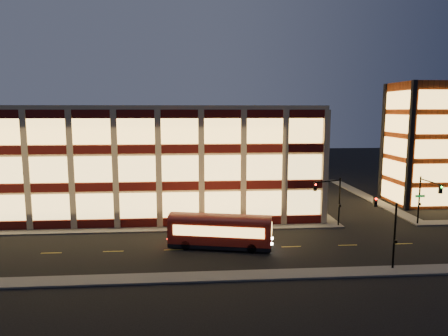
{
  "coord_description": "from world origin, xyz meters",
  "views": [
    {
      "loc": [
        6.08,
        -44.83,
        13.88
      ],
      "look_at": [
        10.15,
        8.0,
        6.25
      ],
      "focal_mm": 32.0,
      "sensor_mm": 36.0,
      "label": 1
    }
  ],
  "objects": [
    {
      "name": "ground",
      "position": [
        0.0,
        0.0,
        0.0
      ],
      "size": [
        200.0,
        200.0,
        0.0
      ],
      "primitive_type": "plane",
      "color": "black",
      "rests_on": "ground"
    },
    {
      "name": "sidewalk_office_south",
      "position": [
        -3.0,
        1.0,
        0.07
      ],
      "size": [
        54.0,
        2.0,
        0.15
      ],
      "primitive_type": "cube",
      "color": "#514F4C",
      "rests_on": "ground"
    },
    {
      "name": "trolley_bus",
      "position": [
        8.69,
        -5.66,
        1.95
      ],
      "size": [
        10.7,
        4.77,
        3.52
      ],
      "rotation": [
        0.0,
        0.0,
        -0.22
      ],
      "color": "maroon",
      "rests_on": "ground"
    },
    {
      "name": "sidewalk_near",
      "position": [
        0.0,
        -13.0,
        0.07
      ],
      "size": [
        100.0,
        2.0,
        0.15
      ],
      "primitive_type": "cube",
      "color": "#514F4C",
      "rests_on": "ground"
    },
    {
      "name": "traffic_signal_far",
      "position": [
        22.21,
        0.24,
        4.11
      ],
      "size": [
        3.79,
        1.87,
        6.0
      ],
      "color": "black",
      "rests_on": "ground"
    },
    {
      "name": "sidewalk_office_east",
      "position": [
        23.0,
        17.0,
        0.07
      ],
      "size": [
        2.0,
        30.0,
        0.15
      ],
      "primitive_type": "cube",
      "color": "#514F4C",
      "rests_on": "ground"
    },
    {
      "name": "traffic_signal_near",
      "position": [
        23.5,
        -11.03,
        4.13
      ],
      "size": [
        0.32,
        4.45,
        6.0
      ],
      "color": "black",
      "rests_on": "ground"
    },
    {
      "name": "stair_tower",
      "position": [
        39.95,
        11.95,
        8.99
      ],
      "size": [
        8.6,
        8.6,
        18.0
      ],
      "color": "#8C3814",
      "rests_on": "ground"
    },
    {
      "name": "sidewalk_tower_west",
      "position": [
        34.0,
        17.0,
        0.07
      ],
      "size": [
        2.0,
        30.0,
        0.15
      ],
      "primitive_type": "cube",
      "color": "#514F4C",
      "rests_on": "ground"
    },
    {
      "name": "traffic_signal_right",
      "position": [
        33.5,
        -0.62,
        4.1
      ],
      "size": [
        1.2,
        4.37,
        6.0
      ],
      "color": "black",
      "rests_on": "ground"
    },
    {
      "name": "office_building",
      "position": [
        -2.91,
        16.91,
        7.25
      ],
      "size": [
        50.45,
        30.45,
        14.5
      ],
      "color": "tan",
      "rests_on": "ground"
    }
  ]
}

